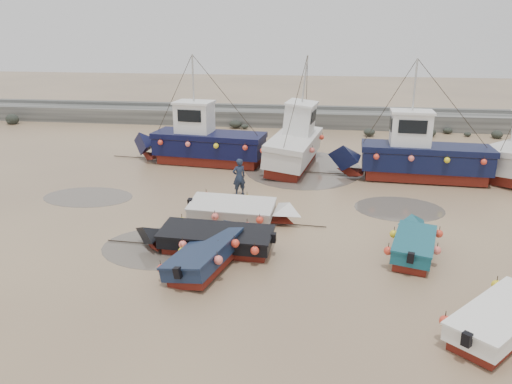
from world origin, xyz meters
The scene contains 15 objects.
ground centered at (0.00, 0.00, 0.00)m, with size 120.00×120.00×0.00m, color tan.
seawall centered at (0.05, 21.99, 0.63)m, with size 60.00×4.92×1.50m.
puddle_a centered at (-4.13, -1.18, 0.00)m, with size 4.62×4.62×0.01m, color #564E44.
puddle_b centered at (5.24, 4.11, 0.00)m, with size 4.01×4.01×0.01m, color #564E44.
puddle_c centered at (-9.42, 3.77, 0.00)m, with size 4.35×4.35×0.01m, color #564E44.
puddle_d centered at (0.66, 10.05, 0.00)m, with size 6.71×6.71×0.01m, color #564E44.
dinghy_1 centered at (-2.00, -2.28, 0.55)m, with size 2.62×5.68×1.43m.
dinghy_2 centered at (5.10, -0.56, 0.57)m, with size 2.34×5.04×1.43m.
dinghy_3 centered at (6.85, -5.03, 0.55)m, with size 4.55×4.91×1.43m.
dinghy_4 centered at (-2.43, -1.18, 0.54)m, with size 6.55×2.32×1.43m.
dinghy_5 centered at (-1.63, 1.72, 0.55)m, with size 5.88×2.35×1.43m.
cabin_boat_0 centered at (-5.48, 10.37, 1.36)m, with size 9.62×3.31×6.22m.
cabin_boat_1 centered at (0.07, 10.81, 1.37)m, with size 3.42×9.47×6.22m.
cabin_boat_2 centered at (6.49, 8.77, 1.35)m, with size 9.77×3.15×6.22m.
person centered at (-2.24, 5.02, 0.00)m, with size 0.67×0.44×1.83m, color #1C263A.
Camera 1 is at (1.56, -17.60, 8.11)m, focal length 35.00 mm.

